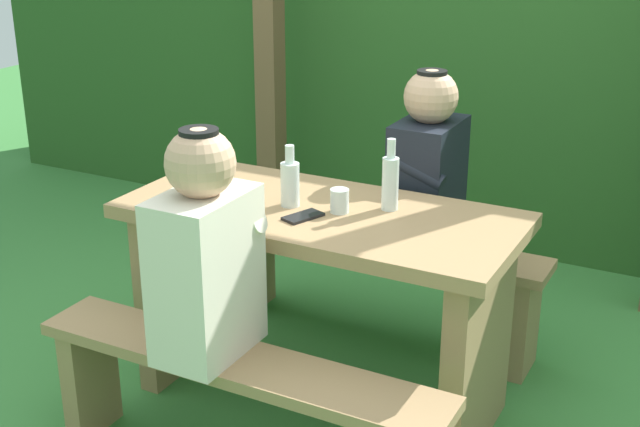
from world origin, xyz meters
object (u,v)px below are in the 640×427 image
at_px(bench_near, 238,394).
at_px(person_black_coat, 427,168).
at_px(person_white_shirt, 206,253).
at_px(bottle_left, 390,181).
at_px(drinking_glass, 339,201).
at_px(cell_phone, 303,216).
at_px(bench_far, 381,266).
at_px(picnic_table, 320,273).
at_px(bottle_right, 290,182).

relative_size(bench_near, person_black_coat, 1.95).
height_order(person_white_shirt, bottle_left, person_white_shirt).
relative_size(drinking_glass, cell_phone, 0.60).
bearing_deg(bench_near, cell_phone, 91.18).
bearing_deg(bench_near, bench_far, 90.00).
bearing_deg(picnic_table, person_white_shirt, -100.37).
distance_m(bench_far, person_black_coat, 0.50).
relative_size(person_black_coat, cell_phone, 5.14).
distance_m(picnic_table, bottle_right, 0.35).
bearing_deg(cell_phone, person_white_shirt, -80.94).
height_order(picnic_table, person_white_shirt, person_white_shirt).
xyz_separation_m(person_white_shirt, person_black_coat, (0.29, 1.10, 0.00)).
height_order(bench_near, drinking_glass, drinking_glass).
relative_size(person_white_shirt, cell_phone, 5.14).
distance_m(person_white_shirt, bottle_left, 0.73).
height_order(bottle_right, cell_phone, bottle_right).
distance_m(person_black_coat, cell_phone, 0.68).
xyz_separation_m(person_black_coat, bottle_left, (0.03, -0.44, 0.08)).
xyz_separation_m(person_white_shirt, cell_phone, (0.09, 0.44, -0.02)).
bearing_deg(person_black_coat, picnic_table, -108.81).
xyz_separation_m(bench_near, person_white_shirt, (-0.10, 0.00, 0.46)).
bearing_deg(picnic_table, cell_phone, -94.94).
xyz_separation_m(bench_near, drinking_glass, (0.08, 0.55, 0.48)).
xyz_separation_m(picnic_table, person_black_coat, (0.19, 0.55, 0.27)).
bearing_deg(bench_far, bench_near, -90.00).
bearing_deg(person_black_coat, drinking_glass, -101.41).
bearing_deg(person_white_shirt, bottle_left, 64.21).
xyz_separation_m(bench_far, cell_phone, (-0.01, -0.66, 0.45)).
xyz_separation_m(bottle_left, bottle_right, (-0.32, -0.13, -0.02)).
bearing_deg(bottle_left, bench_near, -108.19).
bearing_deg(bench_near, person_black_coat, 80.36).
bearing_deg(person_white_shirt, bottle_right, 90.76).
distance_m(bench_near, person_white_shirt, 0.47).
xyz_separation_m(bottle_left, cell_phone, (-0.23, -0.21, -0.10)).
height_order(person_black_coat, drinking_glass, person_black_coat).
relative_size(bench_far, bottle_right, 6.35).
bearing_deg(cell_phone, picnic_table, 105.77).
relative_size(drinking_glass, bottle_left, 0.33).
relative_size(person_white_shirt, bottle_left, 2.84).
bearing_deg(bottle_left, cell_phone, -136.54).
relative_size(drinking_glass, bottle_right, 0.38).
bearing_deg(picnic_table, drinking_glass, -1.22).
bearing_deg(person_black_coat, bottle_right, -117.34).
height_order(person_black_coat, bottle_left, person_black_coat).
relative_size(person_black_coat, bottle_left, 2.84).
xyz_separation_m(drinking_glass, cell_phone, (-0.09, -0.10, -0.04)).
xyz_separation_m(picnic_table, bottle_right, (-0.11, -0.02, 0.34)).
height_order(picnic_table, bottle_left, bottle_left).
height_order(person_white_shirt, cell_phone, person_white_shirt).
xyz_separation_m(bench_near, person_black_coat, (0.19, 1.10, 0.46)).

